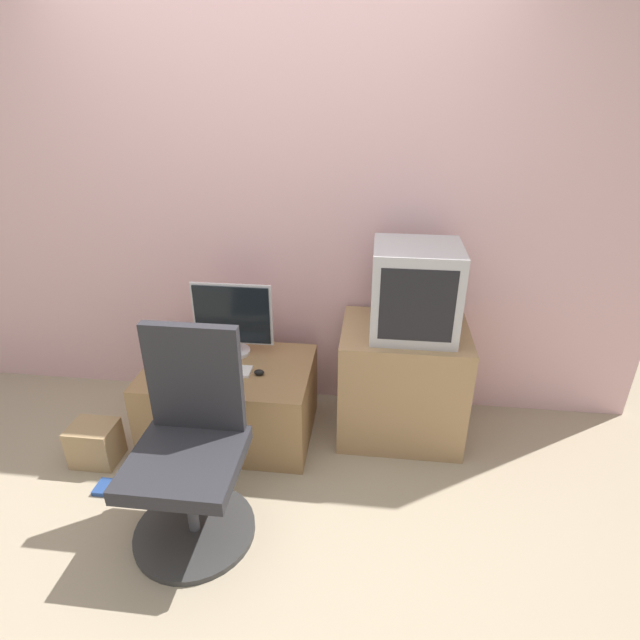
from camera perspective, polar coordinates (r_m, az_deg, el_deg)
name	(u,v)px	position (r m, az deg, el deg)	size (l,w,h in m)	color
ground_plane	(231,553)	(2.53, -10.08, -24.73)	(12.00, 12.00, 0.00)	tan
wall_back	(277,201)	(2.97, -4.88, 13.36)	(4.40, 0.05, 2.60)	beige
desk	(231,400)	(3.02, -10.12, -8.99)	(0.94, 0.64, 0.46)	#937047
side_stand	(401,381)	(2.98, 9.28, -6.91)	(0.71, 0.56, 0.68)	#A37F56
main_monitor	(233,320)	(2.93, -9.95, 0.05)	(0.47, 0.18, 0.44)	silver
keyboard	(220,370)	(2.86, -11.40, -5.61)	(0.36, 0.12, 0.01)	white
mouse	(259,372)	(2.79, -6.98, -5.97)	(0.06, 0.04, 0.03)	black
crt_tv	(415,291)	(2.69, 10.80, 3.33)	(0.45, 0.42, 0.49)	#B7B7BC
office_chair	(191,456)	(2.39, -14.57, -14.78)	(0.56, 0.56, 0.99)	#333333
cardboard_box_lower	(95,443)	(3.11, -24.30, -12.71)	(0.25, 0.20, 0.23)	#A3845B
book	(113,488)	(2.95, -22.59, -17.30)	(0.18, 0.11, 0.02)	navy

